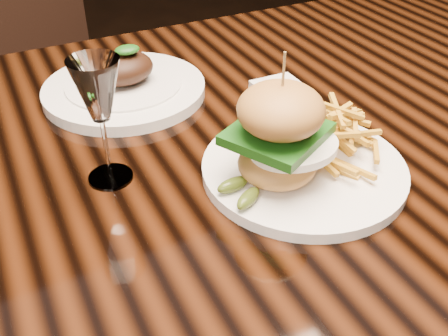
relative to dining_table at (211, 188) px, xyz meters
name	(u,v)px	position (x,y,z in m)	size (l,w,h in m)	color
dining_table	(211,188)	(0.00, 0.00, 0.00)	(1.60, 0.90, 0.75)	black
burger_plate	(303,145)	(0.07, -0.12, 0.12)	(0.26, 0.26, 0.18)	white
ramekin	(279,95)	(0.15, 0.06, 0.09)	(0.07, 0.07, 0.03)	white
wine_glass	(98,95)	(-0.15, -0.01, 0.20)	(0.06, 0.06, 0.16)	white
far_dish	(124,85)	(-0.06, 0.20, 0.09)	(0.26, 0.26, 0.09)	white
chair_far	(41,62)	(-0.11, 0.88, -0.13)	(0.60, 0.61, 0.95)	black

